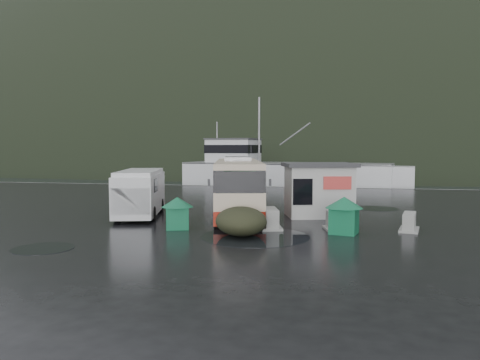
% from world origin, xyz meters
% --- Properties ---
extents(ground, '(160.00, 160.00, 0.00)m').
position_xyz_m(ground, '(0.00, 0.00, 0.00)').
color(ground, black).
rests_on(ground, ground).
extents(harbor_water, '(300.00, 180.00, 0.02)m').
position_xyz_m(harbor_water, '(0.00, 110.00, 0.00)').
color(harbor_water, black).
rests_on(harbor_water, ground).
extents(quay_edge, '(160.00, 0.60, 1.50)m').
position_xyz_m(quay_edge, '(0.00, 20.00, 0.00)').
color(quay_edge, '#999993').
rests_on(quay_edge, ground).
extents(headland, '(780.00, 540.00, 570.00)m').
position_xyz_m(headland, '(10.00, 250.00, 0.00)').
color(headland, black).
rests_on(headland, ground).
extents(coach_bus, '(5.09, 11.34, 3.10)m').
position_xyz_m(coach_bus, '(1.39, 2.50, 0.00)').
color(coach_bus, beige).
rests_on(coach_bus, ground).
extents(white_van, '(3.39, 6.16, 2.44)m').
position_xyz_m(white_van, '(-3.40, 0.33, 0.00)').
color(white_van, silver).
rests_on(white_van, ground).
extents(waste_bin_left, '(1.29, 1.29, 1.41)m').
position_xyz_m(waste_bin_left, '(-0.25, -2.92, 0.00)').
color(waste_bin_left, '#126941').
rests_on(waste_bin_left, ground).
extents(waste_bin_right, '(1.33, 1.33, 1.56)m').
position_xyz_m(waste_bin_right, '(6.99, -2.66, 0.00)').
color(waste_bin_right, '#126941').
rests_on(waste_bin_right, ground).
extents(dome_tent, '(2.86, 3.44, 1.17)m').
position_xyz_m(dome_tent, '(2.82, -3.84, 0.00)').
color(dome_tent, '#2A2C1A').
rests_on(dome_tent, ground).
extents(ticket_kiosk, '(4.16, 3.55, 2.80)m').
position_xyz_m(ticket_kiosk, '(5.78, 2.13, 0.00)').
color(ticket_kiosk, '#B9B9B4').
rests_on(ticket_kiosk, ground).
extents(jersey_barrier_a, '(1.31, 1.95, 0.89)m').
position_xyz_m(jersey_barrier_a, '(3.80, -2.00, 0.00)').
color(jersey_barrier_a, '#999993').
rests_on(jersey_barrier_a, ground).
extents(jersey_barrier_b, '(1.14, 1.74, 0.80)m').
position_xyz_m(jersey_barrier_b, '(6.63, -2.02, 0.00)').
color(jersey_barrier_b, '#999993').
rests_on(jersey_barrier_b, ground).
extents(jersey_barrier_c, '(1.08, 1.68, 0.78)m').
position_xyz_m(jersey_barrier_c, '(9.78, -1.45, 0.00)').
color(jersey_barrier_c, '#999993').
rests_on(jersey_barrier_c, ground).
extents(fishing_trawler, '(26.81, 9.99, 10.49)m').
position_xyz_m(fishing_trawler, '(1.46, 27.92, 0.00)').
color(fishing_trawler, silver).
rests_on(fishing_trawler, ground).
extents(puddles, '(15.08, 16.14, 0.01)m').
position_xyz_m(puddles, '(3.60, -2.41, 0.00)').
color(puddles, black).
rests_on(puddles, ground).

